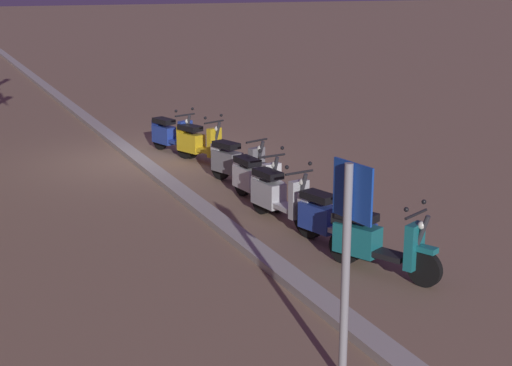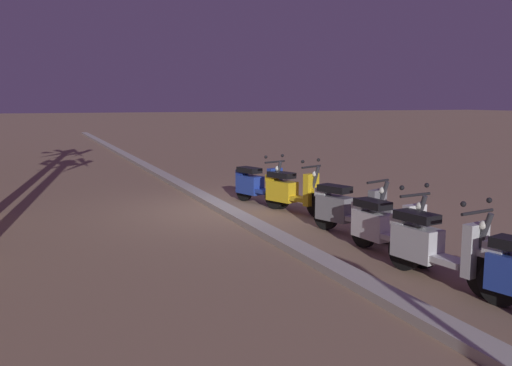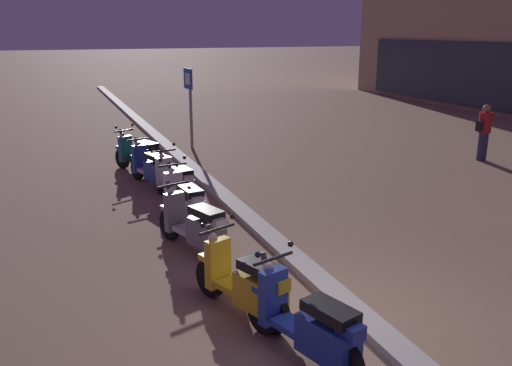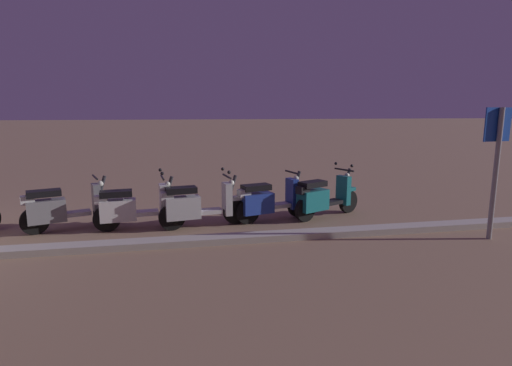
{
  "view_description": "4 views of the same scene",
  "coord_description": "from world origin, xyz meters",
  "px_view_note": "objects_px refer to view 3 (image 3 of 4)",
  "views": [
    {
      "loc": [
        -17.06,
        4.75,
        4.2
      ],
      "look_at": [
        -6.53,
        0.05,
        1.07
      ],
      "focal_mm": 53.67,
      "sensor_mm": 36.0,
      "label": 1
    },
    {
      "loc": [
        -11.1,
        4.01,
        2.35
      ],
      "look_at": [
        -3.5,
        0.87,
        1.13
      ],
      "focal_mm": 39.14,
      "sensor_mm": 36.0,
      "label": 2
    },
    {
      "loc": [
        5.06,
        -3.23,
        3.5
      ],
      "look_at": [
        -3.43,
        0.13,
        0.89
      ],
      "focal_mm": 37.72,
      "sensor_mm": 36.0,
      "label": 3
    },
    {
      "loc": [
        -5.09,
        7.15,
        2.35
      ],
      "look_at": [
        -6.37,
        0.48,
        1.13
      ],
      "focal_mm": 28.38,
      "sensor_mm": 36.0,
      "label": 4
    }
  ],
  "objects_px": {
    "scooter_blue_last_in_row": "(309,326)",
    "scooter_white_mid_front": "(185,202)",
    "scooter_yellow_lead_nearest": "(246,284)",
    "scooter_teal_tail_end": "(140,156)",
    "pedestrian_by_palm_tree": "(484,131)",
    "crossing_sign": "(190,99)",
    "scooter_blue_gap_after_mid": "(151,168)",
    "scooter_grey_far_back": "(196,227)",
    "scooter_silver_mid_centre": "(176,183)"
  },
  "relations": [
    {
      "from": "scooter_blue_last_in_row",
      "to": "scooter_white_mid_front",
      "type": "bearing_deg",
      "value": -177.95
    },
    {
      "from": "scooter_silver_mid_centre",
      "to": "scooter_yellow_lead_nearest",
      "type": "height_order",
      "value": "same"
    },
    {
      "from": "scooter_teal_tail_end",
      "to": "pedestrian_by_palm_tree",
      "type": "bearing_deg",
      "value": 77.44
    },
    {
      "from": "pedestrian_by_palm_tree",
      "to": "scooter_silver_mid_centre",
      "type": "bearing_deg",
      "value": -85.17
    },
    {
      "from": "scooter_yellow_lead_nearest",
      "to": "pedestrian_by_palm_tree",
      "type": "relative_size",
      "value": 1.08
    },
    {
      "from": "scooter_silver_mid_centre",
      "to": "scooter_grey_far_back",
      "type": "height_order",
      "value": "scooter_silver_mid_centre"
    },
    {
      "from": "scooter_teal_tail_end",
      "to": "scooter_yellow_lead_nearest",
      "type": "relative_size",
      "value": 1.04
    },
    {
      "from": "scooter_blue_gap_after_mid",
      "to": "scooter_grey_far_back",
      "type": "xyz_separation_m",
      "value": [
        4.12,
        -0.08,
        0.01
      ]
    },
    {
      "from": "scooter_blue_last_in_row",
      "to": "scooter_blue_gap_after_mid",
      "type": "bearing_deg",
      "value": -178.06
    },
    {
      "from": "pedestrian_by_palm_tree",
      "to": "crossing_sign",
      "type": "bearing_deg",
      "value": -122.68
    },
    {
      "from": "pedestrian_by_palm_tree",
      "to": "scooter_grey_far_back",
      "type": "bearing_deg",
      "value": -69.82
    },
    {
      "from": "scooter_white_mid_front",
      "to": "pedestrian_by_palm_tree",
      "type": "xyz_separation_m",
      "value": [
        -2.0,
        8.93,
        0.38
      ]
    },
    {
      "from": "scooter_teal_tail_end",
      "to": "scooter_grey_far_back",
      "type": "xyz_separation_m",
      "value": [
        5.36,
        -0.05,
        -0.01
      ]
    },
    {
      "from": "scooter_white_mid_front",
      "to": "scooter_yellow_lead_nearest",
      "type": "relative_size",
      "value": 1.07
    },
    {
      "from": "scooter_teal_tail_end",
      "to": "scooter_yellow_lead_nearest",
      "type": "height_order",
      "value": "same"
    },
    {
      "from": "scooter_teal_tail_end",
      "to": "scooter_blue_gap_after_mid",
      "type": "distance_m",
      "value": 1.24
    },
    {
      "from": "scooter_teal_tail_end",
      "to": "crossing_sign",
      "type": "distance_m",
      "value": 3.37
    },
    {
      "from": "scooter_yellow_lead_nearest",
      "to": "scooter_blue_last_in_row",
      "type": "bearing_deg",
      "value": 13.87
    },
    {
      "from": "scooter_teal_tail_end",
      "to": "scooter_silver_mid_centre",
      "type": "height_order",
      "value": "same"
    },
    {
      "from": "scooter_teal_tail_end",
      "to": "scooter_blue_gap_after_mid",
      "type": "bearing_deg",
      "value": 1.32
    },
    {
      "from": "crossing_sign",
      "to": "pedestrian_by_palm_tree",
      "type": "relative_size",
      "value": 1.55
    },
    {
      "from": "scooter_teal_tail_end",
      "to": "scooter_blue_last_in_row",
      "type": "relative_size",
      "value": 0.99
    },
    {
      "from": "scooter_blue_last_in_row",
      "to": "pedestrian_by_palm_tree",
      "type": "xyz_separation_m",
      "value": [
        -6.68,
        8.76,
        0.37
      ]
    },
    {
      "from": "scooter_grey_far_back",
      "to": "pedestrian_by_palm_tree",
      "type": "bearing_deg",
      "value": 110.18
    },
    {
      "from": "scooter_grey_far_back",
      "to": "scooter_silver_mid_centre",
      "type": "bearing_deg",
      "value": 173.61
    },
    {
      "from": "crossing_sign",
      "to": "pedestrian_by_palm_tree",
      "type": "bearing_deg",
      "value": 57.32
    },
    {
      "from": "scooter_blue_last_in_row",
      "to": "scooter_teal_tail_end",
      "type": "bearing_deg",
      "value": -178.14
    },
    {
      "from": "scooter_silver_mid_centre",
      "to": "scooter_grey_far_back",
      "type": "relative_size",
      "value": 1.03
    },
    {
      "from": "scooter_blue_gap_after_mid",
      "to": "pedestrian_by_palm_tree",
      "type": "distance_m",
      "value": 9.05
    },
    {
      "from": "scooter_grey_far_back",
      "to": "pedestrian_by_palm_tree",
      "type": "relative_size",
      "value": 1.14
    },
    {
      "from": "scooter_white_mid_front",
      "to": "scooter_yellow_lead_nearest",
      "type": "height_order",
      "value": "same"
    },
    {
      "from": "scooter_grey_far_back",
      "to": "crossing_sign",
      "type": "relative_size",
      "value": 0.74
    },
    {
      "from": "scooter_yellow_lead_nearest",
      "to": "scooter_blue_last_in_row",
      "type": "height_order",
      "value": "same"
    },
    {
      "from": "scooter_silver_mid_centre",
      "to": "scooter_blue_gap_after_mid",
      "type": "bearing_deg",
      "value": -172.0
    },
    {
      "from": "scooter_white_mid_front",
      "to": "scooter_blue_last_in_row",
      "type": "xyz_separation_m",
      "value": [
        4.68,
        0.17,
        0.0
      ]
    },
    {
      "from": "scooter_blue_last_in_row",
      "to": "crossing_sign",
      "type": "xyz_separation_m",
      "value": [
        -11.21,
        1.7,
        1.06
      ]
    },
    {
      "from": "scooter_white_mid_front",
      "to": "crossing_sign",
      "type": "height_order",
      "value": "crossing_sign"
    },
    {
      "from": "crossing_sign",
      "to": "scooter_blue_last_in_row",
      "type": "bearing_deg",
      "value": -8.61
    },
    {
      "from": "scooter_grey_far_back",
      "to": "pedestrian_by_palm_tree",
      "type": "xyz_separation_m",
      "value": [
        -3.34,
        9.09,
        0.36
      ]
    },
    {
      "from": "scooter_silver_mid_centre",
      "to": "scooter_white_mid_front",
      "type": "bearing_deg",
      "value": -5.84
    },
    {
      "from": "scooter_blue_last_in_row",
      "to": "scooter_yellow_lead_nearest",
      "type": "bearing_deg",
      "value": -166.13
    },
    {
      "from": "scooter_blue_gap_after_mid",
      "to": "crossing_sign",
      "type": "height_order",
      "value": "crossing_sign"
    },
    {
      "from": "scooter_white_mid_front",
      "to": "crossing_sign",
      "type": "xyz_separation_m",
      "value": [
        -6.53,
        1.86,
        1.06
      ]
    },
    {
      "from": "crossing_sign",
      "to": "scooter_teal_tail_end",
      "type": "bearing_deg",
      "value": -38.15
    },
    {
      "from": "scooter_yellow_lead_nearest",
      "to": "pedestrian_by_palm_tree",
      "type": "distance_m",
      "value": 10.6
    },
    {
      "from": "scooter_silver_mid_centre",
      "to": "pedestrian_by_palm_tree",
      "type": "relative_size",
      "value": 1.18
    },
    {
      "from": "scooter_yellow_lead_nearest",
      "to": "crossing_sign",
      "type": "relative_size",
      "value": 0.7
    },
    {
      "from": "scooter_white_mid_front",
      "to": "scooter_grey_far_back",
      "type": "height_order",
      "value": "scooter_white_mid_front"
    },
    {
      "from": "pedestrian_by_palm_tree",
      "to": "scooter_yellow_lead_nearest",
      "type": "bearing_deg",
      "value": -58.59
    },
    {
      "from": "scooter_teal_tail_end",
      "to": "crossing_sign",
      "type": "xyz_separation_m",
      "value": [
        -2.52,
        1.98,
        1.04
      ]
    }
  ]
}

